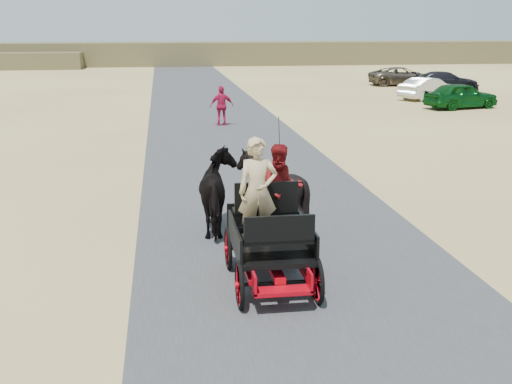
{
  "coord_description": "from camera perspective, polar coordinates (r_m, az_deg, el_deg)",
  "views": [
    {
      "loc": [
        -2.39,
        -8.49,
        4.3
      ],
      "look_at": [
        -0.67,
        3.17,
        1.2
      ],
      "focal_mm": 45.0,
      "sensor_mm": 36.0,
      "label": 1
    }
  ],
  "objects": [
    {
      "name": "driver_man",
      "position": [
        10.58,
        0.15,
        0.05
      ],
      "size": [
        0.66,
        0.43,
        1.8
      ],
      "primitive_type": "imported",
      "color": "tan",
      "rests_on": "carriage"
    },
    {
      "name": "horse_right",
      "position": [
        13.7,
        1.42,
        0.14
      ],
      "size": [
        1.37,
        1.54,
        1.7
      ],
      "primitive_type": "imported",
      "rotation": [
        0.0,
        0.0,
        3.14
      ],
      "color": "black",
      "rests_on": "ground"
    },
    {
      "name": "ground",
      "position": [
        9.82,
        6.72,
        -11.36
      ],
      "size": [
        140.0,
        140.0,
        0.0
      ],
      "primitive_type": "plane",
      "color": "tan"
    },
    {
      "name": "car_a",
      "position": [
        35.47,
        17.75,
        8.18
      ],
      "size": [
        4.24,
        2.51,
        1.35
      ],
      "primitive_type": "imported",
      "rotation": [
        0.0,
        0.0,
        1.82
      ],
      "color": "#0C4C19",
      "rests_on": "ground"
    },
    {
      "name": "carriage",
      "position": [
        10.95,
        1.23,
        -6.37
      ],
      "size": [
        1.3,
        2.4,
        0.72
      ],
      "primitive_type": null,
      "color": "black",
      "rests_on": "ground"
    },
    {
      "name": "car_b",
      "position": [
        39.27,
        15.03,
        8.88
      ],
      "size": [
        4.05,
        3.03,
        1.27
      ],
      "primitive_type": "imported",
      "rotation": [
        0.0,
        0.0,
        2.07
      ],
      "color": "silver",
      "rests_on": "ground"
    },
    {
      "name": "ridge_far",
      "position": [
        70.6,
        -6.57,
        12.12
      ],
      "size": [
        140.0,
        6.0,
        2.4
      ],
      "primitive_type": "cube",
      "color": "brown",
      "rests_on": "ground"
    },
    {
      "name": "pedestrian",
      "position": [
        27.99,
        -3.06,
        7.65
      ],
      "size": [
        1.03,
        0.46,
        1.73
      ],
      "primitive_type": "imported",
      "rotation": [
        0.0,
        0.0,
        3.18
      ],
      "color": "#B0143E",
      "rests_on": "ground"
    },
    {
      "name": "horse_left",
      "position": [
        13.57,
        -3.16,
        -0.04
      ],
      "size": [
        0.91,
        2.01,
        1.7
      ],
      "primitive_type": "imported",
      "rotation": [
        0.0,
        0.0,
        3.14
      ],
      "color": "black",
      "rests_on": "ground"
    },
    {
      "name": "passenger_woman",
      "position": [
        11.21,
        2.26,
        0.29
      ],
      "size": [
        0.77,
        0.6,
        1.58
      ],
      "primitive_type": "imported",
      "color": "#660C0F",
      "rests_on": "carriage"
    },
    {
      "name": "car_d",
      "position": [
        47.92,
        12.85,
        10.0
      ],
      "size": [
        4.75,
        2.33,
        1.3
      ],
      "primitive_type": "imported",
      "rotation": [
        0.0,
        0.0,
        1.53
      ],
      "color": "brown",
      "rests_on": "ground"
    },
    {
      "name": "road",
      "position": [
        9.81,
        6.72,
        -11.34
      ],
      "size": [
        6.0,
        140.0,
        0.01
      ],
      "primitive_type": "cube",
      "color": "#38383A",
      "rests_on": "ground"
    },
    {
      "name": "car_c",
      "position": [
        44.91,
        16.52,
        9.43
      ],
      "size": [
        4.55,
        2.62,
        1.24
      ],
      "primitive_type": "imported",
      "rotation": [
        0.0,
        0.0,
        1.36
      ],
      "color": "black",
      "rests_on": "ground"
    }
  ]
}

